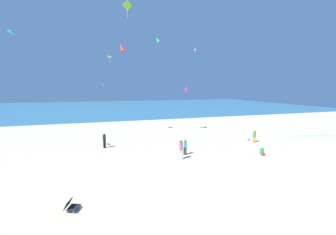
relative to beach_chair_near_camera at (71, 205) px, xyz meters
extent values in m
plane|color=beige|center=(7.06, 9.61, -0.26)|extent=(120.00, 120.00, 0.00)
cube|color=teal|center=(7.06, 56.14, -0.24)|extent=(120.00, 60.00, 0.05)
ellipsoid|color=beige|center=(23.04, 3.85, -0.26)|extent=(10.52, 7.36, 2.02)
cube|color=black|center=(0.11, -0.03, -0.09)|extent=(0.58, 0.65, 0.03)
cube|color=black|center=(-0.12, 0.04, 0.10)|extent=(0.39, 0.59, 0.40)
cylinder|color=#B7B7BC|center=(0.32, 0.19, -0.18)|extent=(0.02, 0.02, 0.17)
cylinder|color=#B7B7BC|center=(0.16, -0.33, -0.18)|extent=(0.02, 0.02, 0.17)
cylinder|color=orange|center=(17.07, 7.56, 0.09)|extent=(0.12, 0.12, 0.71)
cylinder|color=orange|center=(16.95, 7.67, 0.09)|extent=(0.12, 0.12, 0.71)
cylinder|color=green|center=(17.01, 7.62, 0.71)|extent=(0.40, 0.40, 0.53)
sphere|color=beige|center=(17.01, 7.62, 1.06)|extent=(0.19, 0.19, 0.19)
cylinder|color=black|center=(1.37, 10.20, 0.11)|extent=(0.13, 0.13, 0.75)
cylinder|color=black|center=(1.25, 10.08, 0.11)|extent=(0.13, 0.13, 0.75)
cylinder|color=black|center=(1.31, 10.14, 0.77)|extent=(0.42, 0.42, 0.56)
sphere|color=#A87A5B|center=(1.31, 10.14, 1.14)|extent=(0.21, 0.21, 0.21)
cylinder|color=white|center=(7.39, 5.04, 0.14)|extent=(0.14, 0.14, 0.82)
cylinder|color=white|center=(7.57, 5.00, 0.14)|extent=(0.14, 0.14, 0.82)
cylinder|color=#D8599E|center=(7.48, 5.02, 0.86)|extent=(0.39, 0.39, 0.61)
sphere|color=#846047|center=(7.48, 5.02, 1.27)|extent=(0.23, 0.23, 0.23)
cylinder|color=green|center=(14.85, 4.08, 0.00)|extent=(0.43, 0.43, 0.53)
sphere|color=beige|center=(14.85, 4.08, 0.36)|extent=(0.21, 0.21, 0.21)
cube|color=red|center=(14.79, 3.87, -0.19)|extent=(0.37, 0.45, 0.16)
cylinder|color=black|center=(8.19, 6.04, 0.09)|extent=(0.12, 0.12, 0.70)
cylinder|color=black|center=(8.30, 5.93, 0.09)|extent=(0.12, 0.12, 0.70)
cylinder|color=#19ADB2|center=(8.25, 5.98, 0.70)|extent=(0.40, 0.40, 0.52)
sphere|color=#A87A5B|center=(8.25, 5.98, 1.05)|extent=(0.19, 0.19, 0.19)
cone|color=green|center=(7.66, 13.85, 11.31)|extent=(0.79, 0.57, 0.77)
cylinder|color=#1EADAD|center=(7.66, 13.85, 10.62)|extent=(0.10, 0.04, 0.90)
pyramid|color=yellow|center=(2.24, 24.05, 10.69)|extent=(0.80, 0.77, 0.38)
cylinder|color=#99DB33|center=(2.21, 24.01, 9.87)|extent=(0.04, 0.05, 0.79)
cone|color=purple|center=(12.09, 15.33, 5.57)|extent=(1.26, 1.27, 1.12)
cylinder|color=purple|center=(12.09, 15.33, 4.69)|extent=(0.18, 0.18, 1.03)
cube|color=#99DB33|center=(4.23, 13.44, 14.56)|extent=(1.09, 0.36, 1.05)
cylinder|color=white|center=(4.23, 13.44, 13.73)|extent=(0.06, 0.09, 0.88)
cone|color=red|center=(3.64, 15.53, 10.53)|extent=(1.13, 0.99, 1.02)
cylinder|color=#1EADAD|center=(3.64, 15.53, 9.80)|extent=(0.11, 0.07, 0.76)
cone|color=blue|center=(0.87, 31.61, 6.42)|extent=(0.74, 0.70, 0.69)
cylinder|color=pink|center=(0.87, 31.61, 5.91)|extent=(0.07, 0.05, 0.49)
pyramid|color=#1EADAD|center=(-4.91, 8.71, 9.88)|extent=(0.67, 0.73, 0.35)
cylinder|color=purple|center=(-4.94, 8.69, 9.03)|extent=(0.16, 0.10, 0.91)
cone|color=pink|center=(18.73, 27.41, 13.38)|extent=(0.57, 0.71, 0.69)
cylinder|color=#99DB33|center=(18.73, 27.41, 12.85)|extent=(0.04, 0.07, 0.59)
camera|label=1|loc=(2.03, -9.64, 5.57)|focal=20.85mm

